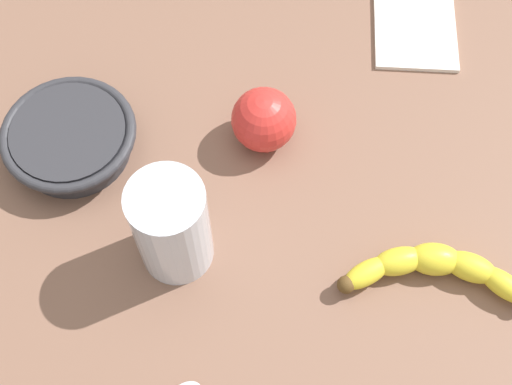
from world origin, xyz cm
name	(u,v)px	position (x,y,z in cm)	size (l,w,h in cm)	color
wooden_tabletop	(268,228)	(0.00, 0.00, 1.50)	(120.00, 120.00, 3.00)	brown
banana	(435,268)	(8.14, 16.13, 4.72)	(8.83, 19.67, 3.44)	yellow
smoothie_glass	(172,228)	(2.09, -10.03, 9.04)	(7.65, 7.65, 12.88)	silver
ceramic_bowl	(70,138)	(-12.09, -20.79, 5.49)	(15.16, 15.16, 4.14)	#2D2D33
apple_fruit	(264,120)	(-10.93, 0.95, 6.67)	(7.34, 7.34, 7.34)	red
folded_napkin	(415,31)	(-23.88, 22.08, 3.30)	(12.32, 10.21, 0.60)	white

